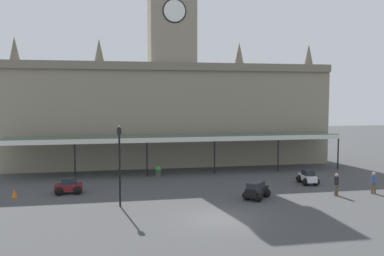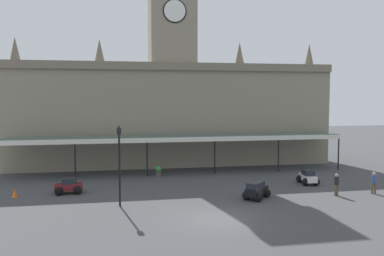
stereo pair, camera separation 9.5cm
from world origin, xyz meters
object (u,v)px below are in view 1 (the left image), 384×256
object	(u,v)px
traffic_cone	(14,193)
planter_by_canopy	(158,171)
pedestrian_beside_cars	(374,182)
car_white_sedan	(308,178)
car_maroon_sedan	(69,187)
car_black_estate	(257,191)
pedestrian_near_entrance	(336,184)
victorian_lamppost	(119,157)

from	to	relation	value
traffic_cone	planter_by_canopy	size ratio (longest dim) A/B	0.68
pedestrian_beside_cars	car_white_sedan	bearing A→B (deg)	129.43
car_maroon_sedan	car_white_sedan	bearing A→B (deg)	-0.40
car_white_sedan	traffic_cone	bearing A→B (deg)	-179.29
pedestrian_beside_cars	car_black_estate	bearing A→B (deg)	179.03
car_black_estate	pedestrian_near_entrance	distance (m)	6.23
car_white_sedan	planter_by_canopy	bearing A→B (deg)	154.76
car_black_estate	traffic_cone	distance (m)	17.84
car_white_sedan	car_maroon_sedan	xyz separation A→B (m)	(-19.63, 0.14, 0.00)
pedestrian_beside_cars	traffic_cone	size ratio (longest dim) A/B	2.54
car_black_estate	pedestrian_beside_cars	xyz separation A→B (m)	(9.36, -0.16, 0.34)
car_maroon_sedan	pedestrian_near_entrance	distance (m)	20.32
pedestrian_beside_cars	victorian_lamppost	size ratio (longest dim) A/B	0.30
traffic_cone	planter_by_canopy	distance (m)	12.77
victorian_lamppost	planter_by_canopy	distance (m)	10.96
car_black_estate	victorian_lamppost	xyz separation A→B (m)	(-9.79, -0.26, 2.80)
car_maroon_sedan	traffic_cone	xyz separation A→B (m)	(-3.82, -0.43, -0.17)
car_black_estate	planter_by_canopy	world-z (taller)	car_black_estate
traffic_cone	planter_by_canopy	bearing A→B (deg)	28.23
car_white_sedan	planter_by_canopy	xyz separation A→B (m)	(-12.20, 5.75, -0.01)
car_white_sedan	car_maroon_sedan	distance (m)	19.63
car_black_estate	victorian_lamppost	world-z (taller)	victorian_lamppost
traffic_cone	pedestrian_near_entrance	bearing A→B (deg)	-9.24
pedestrian_near_entrance	victorian_lamppost	world-z (taller)	victorian_lamppost
car_white_sedan	pedestrian_near_entrance	world-z (taller)	pedestrian_near_entrance
car_white_sedan	pedestrian_beside_cars	xyz separation A→B (m)	(3.37, -4.10, 0.41)
car_white_sedan	traffic_cone	world-z (taller)	car_white_sedan
pedestrian_beside_cars	planter_by_canopy	world-z (taller)	pedestrian_beside_cars
car_black_estate	victorian_lamppost	size ratio (longest dim) A/B	0.43
car_maroon_sedan	victorian_lamppost	distance (m)	6.47
car_maroon_sedan	planter_by_canopy	xyz separation A→B (m)	(7.43, 5.61, -0.01)
car_black_estate	traffic_cone	bearing A→B (deg)	168.18
pedestrian_near_entrance	planter_by_canopy	distance (m)	15.89
car_black_estate	planter_by_canopy	bearing A→B (deg)	122.64
car_black_estate	pedestrian_near_entrance	xyz separation A→B (m)	(6.22, -0.20, 0.34)
car_white_sedan	pedestrian_beside_cars	bearing A→B (deg)	-50.57
pedestrian_beside_cars	car_maroon_sedan	bearing A→B (deg)	169.55
pedestrian_near_entrance	car_maroon_sedan	bearing A→B (deg)	167.83
car_maroon_sedan	pedestrian_near_entrance	xyz separation A→B (m)	(19.86, -4.28, 0.41)
traffic_cone	victorian_lamppost	bearing A→B (deg)	-27.01
planter_by_canopy	car_black_estate	bearing A→B (deg)	-57.36
traffic_cone	planter_by_canopy	xyz separation A→B (m)	(11.25, 6.04, 0.16)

